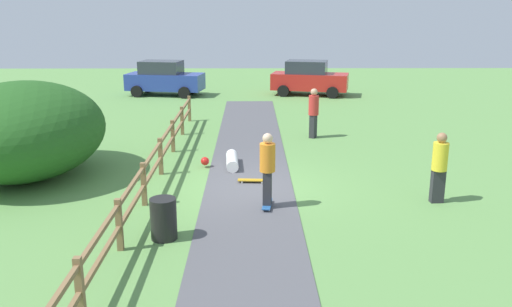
{
  "coord_description": "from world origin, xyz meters",
  "views": [
    {
      "loc": [
        0.05,
        -13.9,
        4.76
      ],
      "look_at": [
        0.19,
        -0.08,
        1.0
      ],
      "focal_mm": 37.64,
      "sensor_mm": 36.0,
      "label": 1
    }
  ],
  "objects_px": {
    "skateboard_loose": "(252,180)",
    "bystander_yellow": "(439,164)",
    "parked_car_blue": "(164,78)",
    "trash_bin": "(164,219)",
    "skater_riding": "(267,166)",
    "bystander_red": "(314,111)",
    "parked_car_red": "(309,78)",
    "bush_large": "(23,130)",
    "skater_fallen": "(230,161)"
  },
  "relations": [
    {
      "from": "bystander_yellow",
      "to": "parked_car_blue",
      "type": "relative_size",
      "value": 0.41
    },
    {
      "from": "skater_fallen",
      "to": "bystander_red",
      "type": "bearing_deg",
      "value": 52.04
    },
    {
      "from": "trash_bin",
      "to": "bush_large",
      "type": "bearing_deg",
      "value": 136.55
    },
    {
      "from": "skateboard_loose",
      "to": "parked_car_red",
      "type": "relative_size",
      "value": 0.18
    },
    {
      "from": "skateboard_loose",
      "to": "bystander_red",
      "type": "distance_m",
      "value": 6.01
    },
    {
      "from": "bystander_red",
      "to": "parked_car_red",
      "type": "distance_m",
      "value": 10.3
    },
    {
      "from": "trash_bin",
      "to": "skater_riding",
      "type": "relative_size",
      "value": 0.48
    },
    {
      "from": "skateboard_loose",
      "to": "skater_riding",
      "type": "bearing_deg",
      "value": -79.08
    },
    {
      "from": "bush_large",
      "to": "skater_fallen",
      "type": "relative_size",
      "value": 3.73
    },
    {
      "from": "skateboard_loose",
      "to": "bystander_red",
      "type": "relative_size",
      "value": 0.43
    },
    {
      "from": "trash_bin",
      "to": "skater_fallen",
      "type": "xyz_separation_m",
      "value": [
        1.2,
        5.32,
        -0.25
      ]
    },
    {
      "from": "skateboard_loose",
      "to": "parked_car_blue",
      "type": "xyz_separation_m",
      "value": [
        -4.86,
        15.71,
        0.87
      ]
    },
    {
      "from": "bystander_red",
      "to": "skateboard_loose",
      "type": "bearing_deg",
      "value": -113.09
    },
    {
      "from": "skater_riding",
      "to": "bystander_yellow",
      "type": "height_order",
      "value": "skater_riding"
    },
    {
      "from": "skater_riding",
      "to": "parked_car_blue",
      "type": "bearing_deg",
      "value": 106.53
    },
    {
      "from": "skater_fallen",
      "to": "parked_car_blue",
      "type": "bearing_deg",
      "value": 106.49
    },
    {
      "from": "skater_riding",
      "to": "bystander_yellow",
      "type": "distance_m",
      "value": 4.31
    },
    {
      "from": "trash_bin",
      "to": "skateboard_loose",
      "type": "relative_size",
      "value": 1.11
    },
    {
      "from": "trash_bin",
      "to": "parked_car_blue",
      "type": "relative_size",
      "value": 0.2
    },
    {
      "from": "skater_fallen",
      "to": "bystander_yellow",
      "type": "bearing_deg",
      "value": -30.61
    },
    {
      "from": "parked_car_blue",
      "to": "bystander_yellow",
      "type": "bearing_deg",
      "value": -61.13
    },
    {
      "from": "trash_bin",
      "to": "bystander_yellow",
      "type": "height_order",
      "value": "bystander_yellow"
    },
    {
      "from": "trash_bin",
      "to": "parked_car_blue",
      "type": "bearing_deg",
      "value": 98.7
    },
    {
      "from": "bush_large",
      "to": "skater_riding",
      "type": "relative_size",
      "value": 2.91
    },
    {
      "from": "skateboard_loose",
      "to": "parked_car_red",
      "type": "xyz_separation_m",
      "value": [
        3.24,
        15.71,
        0.87
      ]
    },
    {
      "from": "bystander_red",
      "to": "parked_car_red",
      "type": "height_order",
      "value": "parked_car_red"
    },
    {
      "from": "bush_large",
      "to": "bystander_yellow",
      "type": "relative_size",
      "value": 2.99
    },
    {
      "from": "skater_riding",
      "to": "bystander_red",
      "type": "bearing_deg",
      "value": 75.1
    },
    {
      "from": "skateboard_loose",
      "to": "bystander_yellow",
      "type": "distance_m",
      "value": 5.01
    },
    {
      "from": "skateboard_loose",
      "to": "bystander_red",
      "type": "height_order",
      "value": "bystander_red"
    },
    {
      "from": "skater_fallen",
      "to": "skater_riding",
      "type": "bearing_deg",
      "value": -73.3
    },
    {
      "from": "trash_bin",
      "to": "bystander_red",
      "type": "distance_m",
      "value": 10.11
    },
    {
      "from": "skater_fallen",
      "to": "bystander_yellow",
      "type": "distance_m",
      "value": 6.27
    },
    {
      "from": "bystander_red",
      "to": "bystander_yellow",
      "type": "relative_size",
      "value": 1.04
    },
    {
      "from": "skater_fallen",
      "to": "bystander_red",
      "type": "height_order",
      "value": "bystander_red"
    },
    {
      "from": "bush_large",
      "to": "skateboard_loose",
      "type": "relative_size",
      "value": 6.68
    },
    {
      "from": "skater_fallen",
      "to": "parked_car_red",
      "type": "bearing_deg",
      "value": 74.46
    },
    {
      "from": "bystander_yellow",
      "to": "parked_car_blue",
      "type": "bearing_deg",
      "value": 118.87
    },
    {
      "from": "skater_riding",
      "to": "parked_car_red",
      "type": "xyz_separation_m",
      "value": [
        2.87,
        17.62,
        -0.1
      ]
    },
    {
      "from": "parked_car_blue",
      "to": "skater_fallen",
      "type": "bearing_deg",
      "value": -73.51
    },
    {
      "from": "parked_car_blue",
      "to": "parked_car_red",
      "type": "bearing_deg",
      "value": 0.02
    },
    {
      "from": "bystander_red",
      "to": "parked_car_blue",
      "type": "bearing_deg",
      "value": 125.02
    },
    {
      "from": "bush_large",
      "to": "skateboard_loose",
      "type": "xyz_separation_m",
      "value": [
        6.54,
        -0.69,
        -1.3
      ]
    },
    {
      "from": "parked_car_red",
      "to": "parked_car_blue",
      "type": "relative_size",
      "value": 1.01
    },
    {
      "from": "bush_large",
      "to": "parked_car_blue",
      "type": "distance_m",
      "value": 15.12
    },
    {
      "from": "trash_bin",
      "to": "skater_fallen",
      "type": "height_order",
      "value": "trash_bin"
    },
    {
      "from": "bystander_yellow",
      "to": "skater_riding",
      "type": "bearing_deg",
      "value": -175.5
    },
    {
      "from": "skateboard_loose",
      "to": "bush_large",
      "type": "bearing_deg",
      "value": 174.0
    },
    {
      "from": "trash_bin",
      "to": "bystander_red",
      "type": "relative_size",
      "value": 0.48
    },
    {
      "from": "skater_fallen",
      "to": "skateboard_loose",
      "type": "relative_size",
      "value": 1.79
    }
  ]
}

